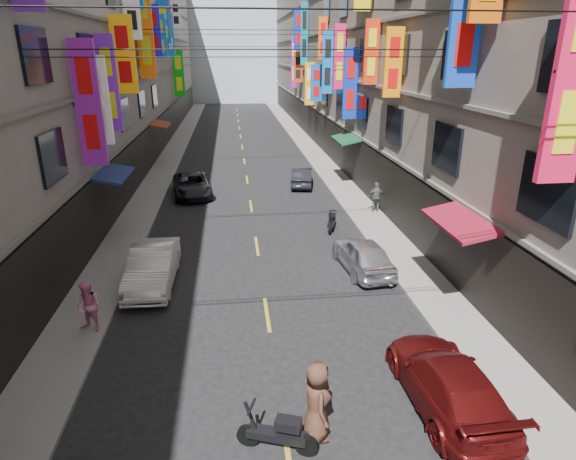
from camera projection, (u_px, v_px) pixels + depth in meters
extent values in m
cube|color=slate|center=(167.00, 162.00, 37.51)|extent=(2.00, 90.00, 0.12)
cube|color=slate|center=(319.00, 158.00, 38.82)|extent=(2.00, 90.00, 0.12)
cube|color=gray|center=(68.00, 31.00, 33.58)|extent=(10.00, 90.00, 19.00)
cube|color=black|center=(153.00, 144.00, 36.91)|extent=(0.12, 85.50, 3.00)
cube|color=#66635E|center=(151.00, 122.00, 36.32)|extent=(0.16, 90.00, 0.14)
cube|color=#66635E|center=(147.00, 77.00, 35.21)|extent=(0.16, 90.00, 0.14)
cube|color=#66635E|center=(142.00, 30.00, 34.10)|extent=(0.16, 90.00, 0.14)
cube|color=gray|center=(400.00, 33.00, 36.20)|extent=(10.00, 90.00, 19.00)
cube|color=black|center=(331.00, 140.00, 38.43)|extent=(0.12, 85.50, 3.00)
cube|color=#66635E|center=(331.00, 119.00, 37.84)|extent=(0.16, 90.00, 0.14)
cube|color=#66635E|center=(333.00, 76.00, 36.73)|extent=(0.16, 90.00, 0.14)
cube|color=#66635E|center=(334.00, 31.00, 35.62)|extent=(0.16, 90.00, 0.14)
cube|color=#A5ACB7|center=(233.00, 34.00, 80.95)|extent=(18.00, 8.00, 22.00)
cube|color=#DC1443|center=(575.00, 71.00, 10.29)|extent=(0.93, 0.18, 4.88)
cube|color=#103BBB|center=(467.00, 10.00, 14.71)|extent=(0.99, 0.18, 4.59)
cylinder|color=black|center=(469.00, 10.00, 14.72)|extent=(1.09, 0.08, 0.08)
cube|color=#6F167A|center=(88.00, 104.00, 18.73)|extent=(0.96, 0.18, 4.83)
cylinder|color=black|center=(87.00, 104.00, 18.73)|extent=(1.06, 0.08, 0.08)
cube|color=silver|center=(99.00, 101.00, 20.50)|extent=(0.85, 0.18, 3.69)
cylinder|color=black|center=(98.00, 101.00, 20.50)|extent=(0.95, 0.08, 0.08)
cube|color=orange|center=(393.00, 63.00, 21.75)|extent=(0.82, 0.18, 3.03)
cylinder|color=black|center=(394.00, 63.00, 21.76)|extent=(0.92, 0.08, 0.08)
cube|color=#641DA0|center=(109.00, 84.00, 22.32)|extent=(0.83, 0.18, 4.35)
cylinder|color=black|center=(108.00, 84.00, 22.31)|extent=(0.93, 0.08, 0.08)
cube|color=red|center=(371.00, 52.00, 25.13)|extent=(0.75, 0.18, 3.23)
cylinder|color=black|center=(372.00, 52.00, 25.14)|extent=(0.85, 0.08, 0.08)
cube|color=#FFA90D|center=(124.00, 55.00, 25.00)|extent=(1.15, 0.18, 3.88)
cylinder|color=black|center=(123.00, 55.00, 25.00)|extent=(1.25, 0.08, 0.08)
cube|color=#0F2CAF|center=(350.00, 84.00, 29.60)|extent=(0.86, 0.18, 4.24)
cylinder|color=black|center=(351.00, 84.00, 29.61)|extent=(0.96, 0.08, 0.08)
cube|color=white|center=(131.00, 5.00, 28.02)|extent=(0.92, 0.18, 3.78)
cylinder|color=black|center=(130.00, 5.00, 28.01)|extent=(1.02, 0.08, 0.08)
cube|color=#E61551|center=(339.00, 57.00, 32.43)|extent=(0.74, 0.18, 4.17)
cylinder|color=black|center=(340.00, 57.00, 32.43)|extent=(0.84, 0.08, 0.08)
cube|color=#E15B0C|center=(144.00, 28.00, 31.84)|extent=(1.06, 0.18, 6.45)
cylinder|color=black|center=(144.00, 28.00, 31.83)|extent=(1.16, 0.08, 0.08)
cube|color=blue|center=(328.00, 62.00, 36.22)|extent=(0.81, 0.18, 4.53)
cylinder|color=black|center=(328.00, 62.00, 36.23)|extent=(0.91, 0.08, 0.08)
cube|color=#1A10C5|center=(154.00, 31.00, 36.14)|extent=(0.99, 0.18, 3.77)
cylinder|color=black|center=(153.00, 31.00, 36.14)|extent=(1.09, 0.08, 0.08)
cube|color=#ED5416|center=(323.00, 38.00, 37.98)|extent=(0.69, 0.18, 3.15)
cylinder|color=black|center=(323.00, 38.00, 37.99)|extent=(0.79, 0.08, 0.08)
cube|color=#0E54AA|center=(316.00, 83.00, 40.78)|extent=(0.98, 0.18, 3.01)
cylinder|color=black|center=(317.00, 83.00, 40.79)|extent=(1.08, 0.08, 0.08)
cube|color=blue|center=(160.00, 36.00, 39.69)|extent=(0.95, 0.18, 3.43)
cylinder|color=black|center=(160.00, 36.00, 39.68)|extent=(1.05, 0.08, 0.08)
cube|color=#0F55B0|center=(164.00, 22.00, 41.60)|extent=(1.05, 0.18, 3.46)
cylinder|color=black|center=(163.00, 22.00, 41.60)|extent=(1.15, 0.08, 0.08)
cube|color=orange|center=(310.00, 84.00, 44.53)|extent=(0.88, 0.18, 3.82)
cylinder|color=black|center=(310.00, 84.00, 44.54)|extent=(0.98, 0.08, 0.08)
cube|color=#771885|center=(164.00, 4.00, 42.19)|extent=(1.06, 0.18, 4.46)
cylinder|color=black|center=(163.00, 4.00, 42.18)|extent=(1.16, 0.08, 0.08)
cube|color=#0B708E|center=(304.00, 34.00, 46.93)|extent=(0.71, 0.18, 5.76)
cylinder|color=black|center=(305.00, 34.00, 46.93)|extent=(0.81, 0.08, 0.08)
cube|color=blue|center=(170.00, 35.00, 47.54)|extent=(0.73, 0.18, 3.97)
cylinder|color=black|center=(170.00, 35.00, 47.53)|extent=(0.83, 0.08, 0.08)
cube|color=#0E2BAB|center=(299.00, 30.00, 48.67)|extent=(1.13, 0.18, 3.97)
cylinder|color=black|center=(300.00, 30.00, 48.68)|extent=(1.23, 0.08, 0.08)
cube|color=#BF3C12|center=(298.00, 67.00, 51.19)|extent=(0.97, 0.18, 3.12)
cylinder|color=black|center=(298.00, 67.00, 51.19)|extent=(1.07, 0.08, 0.08)
cube|color=#0C8A10|center=(179.00, 73.00, 52.09)|extent=(1.13, 0.18, 4.98)
cylinder|color=black|center=(178.00, 73.00, 52.08)|extent=(1.23, 0.08, 0.08)
cube|color=silver|center=(176.00, 14.00, 52.27)|extent=(0.98, 0.18, 2.68)
cylinder|color=black|center=(175.00, 14.00, 52.26)|extent=(1.08, 0.08, 0.08)
cube|color=#801B99|center=(294.00, 62.00, 55.21)|extent=(0.69, 0.18, 5.63)
cylinder|color=black|center=(294.00, 62.00, 55.22)|extent=(0.79, 0.08, 0.08)
cube|color=maroon|center=(461.00, 221.00, 15.48)|extent=(1.39, 3.20, 0.41)
cube|color=navy|center=(113.00, 174.00, 21.56)|extent=(1.39, 3.20, 0.41)
cube|color=#134A29|center=(347.00, 138.00, 30.38)|extent=(1.39, 3.20, 0.41)
cube|color=maroon|center=(160.00, 124.00, 36.46)|extent=(1.39, 3.20, 0.41)
cylinder|color=black|center=(255.00, 49.00, 16.71)|extent=(14.00, 0.04, 0.04)
cylinder|color=black|center=(242.00, 30.00, 29.34)|extent=(14.00, 0.04, 0.04)
cylinder|color=black|center=(238.00, 46.00, 42.66)|extent=(14.00, 0.04, 0.04)
cube|color=gold|center=(288.00, 457.00, 10.24)|extent=(0.12, 2.20, 0.01)
cube|color=gold|center=(267.00, 314.00, 15.83)|extent=(0.12, 2.20, 0.01)
cube|color=gold|center=(257.00, 246.00, 21.42)|extent=(0.12, 2.20, 0.01)
cube|color=gold|center=(251.00, 206.00, 27.01)|extent=(0.12, 2.20, 0.01)
cube|color=gold|center=(247.00, 180.00, 32.60)|extent=(0.12, 2.20, 0.01)
cube|color=gold|center=(244.00, 161.00, 38.19)|extent=(0.12, 2.20, 0.01)
cube|color=gold|center=(242.00, 147.00, 43.78)|extent=(0.12, 2.20, 0.01)
cube|color=gold|center=(241.00, 136.00, 49.36)|extent=(0.12, 2.20, 0.01)
cube|color=gold|center=(239.00, 128.00, 54.95)|extent=(0.12, 2.20, 0.01)
cube|color=gold|center=(238.00, 121.00, 60.54)|extent=(0.12, 2.20, 0.01)
cube|color=gold|center=(237.00, 115.00, 66.13)|extent=(0.12, 2.20, 0.01)
cube|color=gold|center=(237.00, 110.00, 71.72)|extent=(0.12, 2.20, 0.01)
cylinder|color=black|center=(248.00, 435.00, 10.49)|extent=(0.51, 0.28, 0.50)
cylinder|color=black|center=(307.00, 446.00, 10.22)|extent=(0.51, 0.28, 0.50)
cube|color=black|center=(277.00, 435.00, 10.30)|extent=(1.33, 0.72, 0.18)
cube|color=black|center=(288.00, 424.00, 10.13)|extent=(0.63, 0.49, 0.22)
cylinder|color=black|center=(252.00, 420.00, 10.31)|extent=(0.36, 0.19, 0.88)
cylinder|color=black|center=(252.00, 406.00, 10.19)|extent=(0.22, 0.49, 0.06)
cylinder|color=black|center=(330.00, 229.00, 22.71)|extent=(0.26, 0.51, 0.50)
cylinder|color=black|center=(333.00, 221.00, 23.91)|extent=(0.26, 0.51, 0.50)
cube|color=black|center=(332.00, 222.00, 23.26)|extent=(0.66, 1.33, 0.18)
cube|color=black|center=(332.00, 213.00, 23.36)|extent=(0.46, 0.62, 0.22)
cylinder|color=black|center=(331.00, 220.00, 22.64)|extent=(0.18, 0.36, 0.88)
cylinder|color=black|center=(331.00, 213.00, 22.52)|extent=(0.50, 0.20, 0.06)
imported|color=white|center=(153.00, 266.00, 17.64)|extent=(1.60, 4.42, 1.45)
imported|color=black|center=(192.00, 185.00, 28.80)|extent=(2.72, 4.87, 1.29)
imported|color=#631111|center=(448.00, 382.00, 11.55)|extent=(1.96, 4.58, 1.32)
imported|color=silver|center=(363.00, 255.00, 18.83)|extent=(1.96, 4.03, 1.32)
imported|color=#212328|center=(302.00, 177.00, 30.86)|extent=(1.85, 3.78, 1.19)
imported|color=pink|center=(89.00, 307.00, 14.45)|extent=(0.92, 0.80, 1.59)
imported|color=#545456|center=(376.00, 197.00, 25.42)|extent=(0.95, 0.57, 1.59)
imported|color=#4C2D1E|center=(317.00, 401.00, 10.46)|extent=(0.71, 0.99, 1.93)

